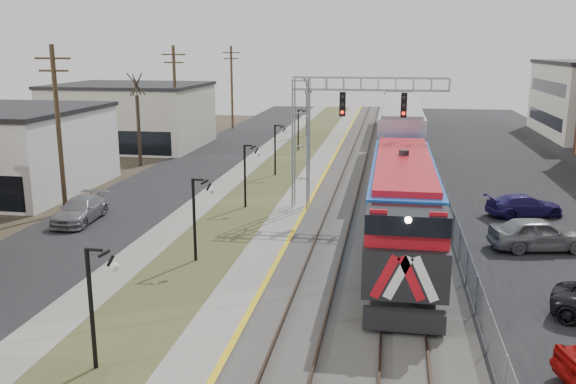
# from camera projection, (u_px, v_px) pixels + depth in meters

# --- Properties ---
(street_west) EXTENTS (7.00, 120.00, 0.04)m
(street_west) POSITION_uv_depth(u_px,v_px,m) (171.00, 180.00, 46.15)
(street_west) COLOR black
(street_west) RESTS_ON ground
(sidewalk) EXTENTS (2.00, 120.00, 0.08)m
(sidewalk) POSITION_uv_depth(u_px,v_px,m) (228.00, 182.00, 45.42)
(sidewalk) COLOR gray
(sidewalk) RESTS_ON ground
(grass_median) EXTENTS (4.00, 120.00, 0.06)m
(grass_median) POSITION_uv_depth(u_px,v_px,m) (268.00, 183.00, 44.93)
(grass_median) COLOR #474F2A
(grass_median) RESTS_ON ground
(platform) EXTENTS (2.00, 120.00, 0.24)m
(platform) POSITION_uv_depth(u_px,v_px,m) (308.00, 184.00, 44.43)
(platform) COLOR gray
(platform) RESTS_ON ground
(ballast_bed) EXTENTS (8.00, 120.00, 0.20)m
(ballast_bed) POSITION_uv_depth(u_px,v_px,m) (377.00, 187.00, 43.62)
(ballast_bed) COLOR #595651
(ballast_bed) RESTS_ON ground
(parking_lot) EXTENTS (16.00, 120.00, 0.04)m
(parking_lot) POSITION_uv_depth(u_px,v_px,m) (554.00, 194.00, 41.70)
(parking_lot) COLOR black
(parking_lot) RESTS_ON ground
(platform_edge) EXTENTS (0.24, 120.00, 0.01)m
(platform_edge) POSITION_uv_depth(u_px,v_px,m) (320.00, 182.00, 44.26)
(platform_edge) COLOR gold
(platform_edge) RESTS_ON platform
(track_near) EXTENTS (1.58, 120.00, 0.15)m
(track_near) POSITION_uv_depth(u_px,v_px,m) (349.00, 183.00, 43.91)
(track_near) COLOR #2D2119
(track_near) RESTS_ON ballast_bed
(track_far) EXTENTS (1.58, 120.00, 0.15)m
(track_far) POSITION_uv_depth(u_px,v_px,m) (398.00, 185.00, 43.34)
(track_far) COLOR #2D2119
(track_far) RESTS_ON ballast_bed
(train) EXTENTS (3.00, 63.05, 5.33)m
(train) POSITION_uv_depth(u_px,v_px,m) (399.00, 131.00, 51.94)
(train) COLOR #154CAB
(train) RESTS_ON ground
(signal_gantry) EXTENTS (9.00, 1.07, 8.15)m
(signal_gantry) POSITION_uv_depth(u_px,v_px,m) (330.00, 121.00, 36.08)
(signal_gantry) COLOR gray
(signal_gantry) RESTS_ON ground
(lampposts) EXTENTS (0.14, 62.14, 4.00)m
(lampposts) POSITION_uv_depth(u_px,v_px,m) (196.00, 219.00, 28.45)
(lampposts) COLOR black
(lampposts) RESTS_ON ground
(utility_poles) EXTENTS (0.28, 80.28, 10.00)m
(utility_poles) POSITION_uv_depth(u_px,v_px,m) (59.00, 131.00, 35.89)
(utility_poles) COLOR #4C3823
(utility_poles) RESTS_ON ground
(fence) EXTENTS (0.04, 120.00, 1.60)m
(fence) POSITION_uv_depth(u_px,v_px,m) (438.00, 179.00, 42.78)
(fence) COLOR gray
(fence) RESTS_ON ground
(bare_trees) EXTENTS (12.30, 42.30, 5.95)m
(bare_trees) POSITION_uv_depth(u_px,v_px,m) (172.00, 137.00, 49.47)
(bare_trees) COLOR #382D23
(bare_trees) RESTS_ON ground
(car_lot_d) EXTENTS (4.83, 3.06, 1.30)m
(car_lot_d) POSITION_uv_depth(u_px,v_px,m) (524.00, 206.00, 36.10)
(car_lot_d) COLOR navy
(car_lot_d) RESTS_ON ground
(car_lot_e) EXTENTS (5.04, 2.77, 1.63)m
(car_lot_e) POSITION_uv_depth(u_px,v_px,m) (539.00, 235.00, 30.05)
(car_lot_e) COLOR gray
(car_lot_e) RESTS_ON ground
(car_street_b) EXTENTS (2.26, 4.87, 1.38)m
(car_street_b) POSITION_uv_depth(u_px,v_px,m) (80.00, 211.00, 34.94)
(car_street_b) COLOR gray
(car_street_b) RESTS_ON ground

